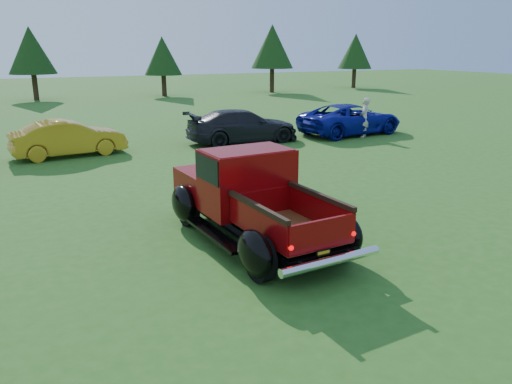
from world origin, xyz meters
TOP-DOWN VIEW (x-y plane):
  - ground at (0.00, 0.00)m, footprint 120.00×120.00m
  - tree_mid_left at (-3.00, 31.00)m, footprint 3.20×3.20m
  - tree_mid_right at (6.00, 30.00)m, footprint 2.82×2.82m
  - tree_east at (15.00, 29.50)m, footprint 3.46×3.46m
  - tree_far_east at (24.00, 30.50)m, footprint 3.07×3.07m
  - pickup_truck at (-0.53, 0.42)m, footprint 2.48×4.78m
  - show_car_yellow at (-2.89, 9.87)m, footprint 3.83×1.70m
  - show_car_grey at (3.50, 9.67)m, footprint 4.44×1.92m
  - show_car_blue at (8.44, 9.44)m, footprint 4.83×2.63m
  - spectator at (8.50, 8.60)m, footprint 0.69×0.68m

SIDE VIEW (x-z plane):
  - ground at x=0.00m, z-range 0.00..0.00m
  - show_car_yellow at x=-2.89m, z-range 0.00..1.22m
  - show_car_grey at x=3.50m, z-range 0.00..1.27m
  - show_car_blue at x=8.44m, z-range 0.00..1.29m
  - spectator at x=8.50m, z-range 0.00..1.61m
  - pickup_truck at x=-0.53m, z-range -0.04..1.68m
  - tree_mid_right at x=6.00m, z-range 0.77..5.17m
  - tree_far_east at x=24.00m, z-range 0.85..5.65m
  - tree_mid_left at x=-3.00m, z-range 0.88..5.88m
  - tree_east at x=15.00m, z-range 0.96..6.36m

